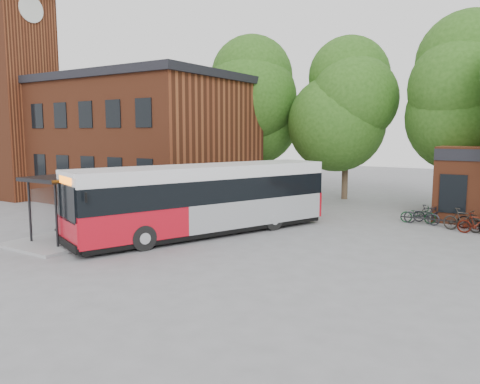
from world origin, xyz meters
The scene contains 15 objects.
ground centered at (0.00, 0.00, 0.00)m, with size 100.00×100.00×0.00m, color slate.
station_building centered at (-13.00, 9.00, 4.25)m, with size 18.40×10.40×8.50m, color brown, non-canonical shape.
clock_tower centered at (-19.00, 5.00, 9.10)m, with size 5.20×5.20×18.20m, color brown, non-canonical shape.
bus_shelter centered at (-4.50, -1.00, 1.45)m, with size 3.60×7.00×2.90m, color black, non-canonical shape.
bike_rail centered at (9.28, 10.00, 0.19)m, with size 5.20×0.10×0.38m, color black, non-canonical shape.
tree_0 centered at (-6.00, 16.00, 5.50)m, with size 7.92×7.92×11.00m, color #234C14, non-canonical shape.
tree_1 centered at (1.00, 17.00, 5.20)m, with size 7.92×7.92×10.40m, color #234C14, non-canonical shape.
tree_2 centered at (8.00, 16.00, 5.50)m, with size 7.92×7.92×11.00m, color #234C14, non-canonical shape.
city_bus centered at (-0.30, 2.24, 1.62)m, with size 2.71×12.73×3.23m, color red, non-canonical shape.
bicycle_0 centered at (7.47, 10.42, 0.46)m, with size 0.62×1.76×0.93m, color #0C3217.
bicycle_1 centered at (7.89, 10.92, 0.47)m, with size 0.44×1.56×0.94m, color black.
bicycle_2 centered at (7.68, 10.22, 0.48)m, with size 0.63×1.82×0.96m, color #24252B.
bicycle_3 centered at (9.74, 9.43, 0.56)m, with size 0.52×1.86×1.12m, color black.
bicycle_4 centered at (10.33, 10.20, 0.50)m, with size 0.67×1.91×1.00m, color black.
bicycle_5 centered at (10.36, 9.04, 0.50)m, with size 0.47×1.66×1.00m, color #401008.
Camera 1 is at (12.71, -14.94, 4.74)m, focal length 35.00 mm.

